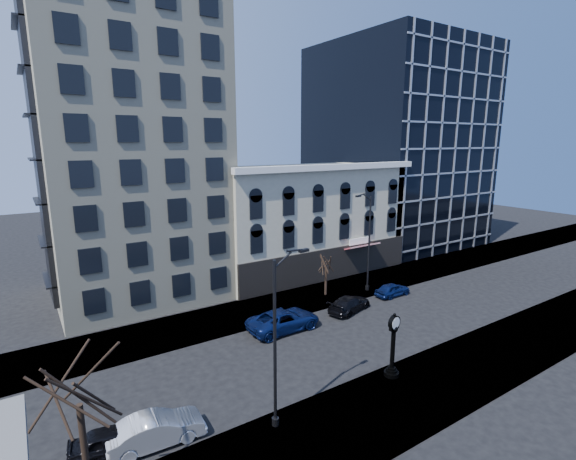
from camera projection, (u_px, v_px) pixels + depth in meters
ground at (295, 352)px, 29.75m from camera, size 160.00×160.00×0.00m
sidewalk_far at (244, 314)px, 36.29m from camera, size 160.00×6.00×0.12m
sidewalk_near at (376, 411)px, 23.19m from camera, size 160.00×6.00×0.12m
cream_tower at (124, 90)px, 37.91m from camera, size 15.90×15.40×42.50m
victorian_row at (304, 219)px, 47.94m from camera, size 22.60×11.19×12.50m
glass_office at (396, 147)px, 61.09m from camera, size 20.00×20.15×28.00m
street_clock at (393, 348)px, 26.21m from camera, size 0.96×0.96×4.24m
street_lamp_near at (286, 292)px, 20.89m from camera, size 2.47×0.55×9.56m
street_lamp_far at (365, 217)px, 39.89m from camera, size 2.59×0.65×10.04m
bare_tree_near at (76, 375)px, 14.67m from camera, size 5.07×5.07×8.70m
bare_tree_far at (326, 261)px, 39.99m from camera, size 2.64×2.64×4.54m
car_near_a at (113, 441)px, 20.00m from camera, size 4.25×2.32×1.37m
car_near_b at (156, 430)px, 20.60m from camera, size 4.82×1.94×1.56m
car_far_a at (284, 320)px, 33.15m from camera, size 6.02×2.83×1.67m
car_far_b at (349, 304)px, 36.86m from camera, size 5.11×3.16×1.38m
car_far_c at (392, 290)px, 40.52m from camera, size 3.83×1.60×1.29m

